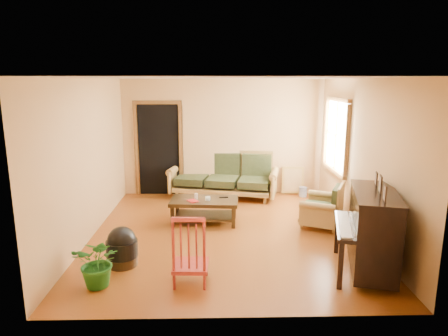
{
  "coord_description": "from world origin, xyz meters",
  "views": [
    {
      "loc": [
        -0.19,
        -6.44,
        2.56
      ],
      "look_at": [
        -0.03,
        0.2,
        1.1
      ],
      "focal_mm": 32.0,
      "sensor_mm": 36.0,
      "label": 1
    }
  ],
  "objects_px": {
    "potted_plant": "(99,262)",
    "coffee_table": "(204,211)",
    "footstool": "(122,251)",
    "ceramic_crock": "(303,192)",
    "piano": "(373,233)",
    "red_chair": "(190,248)",
    "armchair": "(321,204)",
    "sofa": "(223,175)"
  },
  "relations": [
    {
      "from": "potted_plant",
      "to": "coffee_table",
      "type": "bearing_deg",
      "value": 61.15
    },
    {
      "from": "footstool",
      "to": "ceramic_crock",
      "type": "height_order",
      "value": "footstool"
    },
    {
      "from": "piano",
      "to": "footstool",
      "type": "height_order",
      "value": "piano"
    },
    {
      "from": "piano",
      "to": "red_chair",
      "type": "bearing_deg",
      "value": -160.12
    },
    {
      "from": "armchair",
      "to": "footstool",
      "type": "bearing_deg",
      "value": -130.11
    },
    {
      "from": "potted_plant",
      "to": "sofa",
      "type": "bearing_deg",
      "value": 67.34
    },
    {
      "from": "ceramic_crock",
      "to": "potted_plant",
      "type": "xyz_separation_m",
      "value": [
        -3.45,
        -3.93,
        0.22
      ]
    },
    {
      "from": "footstool",
      "to": "ceramic_crock",
      "type": "bearing_deg",
      "value": 45.42
    },
    {
      "from": "coffee_table",
      "to": "potted_plant",
      "type": "distance_m",
      "value": 2.64
    },
    {
      "from": "footstool",
      "to": "potted_plant",
      "type": "xyz_separation_m",
      "value": [
        -0.15,
        -0.59,
        0.12
      ]
    },
    {
      "from": "sofa",
      "to": "piano",
      "type": "relative_size",
      "value": 1.82
    },
    {
      "from": "coffee_table",
      "to": "potted_plant",
      "type": "xyz_separation_m",
      "value": [
        -1.27,
        -2.31,
        0.11
      ]
    },
    {
      "from": "sofa",
      "to": "potted_plant",
      "type": "relative_size",
      "value": 3.57
    },
    {
      "from": "sofa",
      "to": "red_chair",
      "type": "relative_size",
      "value": 2.48
    },
    {
      "from": "piano",
      "to": "potted_plant",
      "type": "relative_size",
      "value": 1.96
    },
    {
      "from": "coffee_table",
      "to": "ceramic_crock",
      "type": "relative_size",
      "value": 5.53
    },
    {
      "from": "coffee_table",
      "to": "red_chair",
      "type": "relative_size",
      "value": 1.29
    },
    {
      "from": "potted_plant",
      "to": "footstool",
      "type": "bearing_deg",
      "value": 75.24
    },
    {
      "from": "footstool",
      "to": "potted_plant",
      "type": "bearing_deg",
      "value": -104.76
    },
    {
      "from": "sofa",
      "to": "potted_plant",
      "type": "bearing_deg",
      "value": -99.7
    },
    {
      "from": "potted_plant",
      "to": "ceramic_crock",
      "type": "bearing_deg",
      "value": 48.74
    },
    {
      "from": "armchair",
      "to": "piano",
      "type": "bearing_deg",
      "value": -58.4
    },
    {
      "from": "sofa",
      "to": "potted_plant",
      "type": "distance_m",
      "value": 4.29
    },
    {
      "from": "sofa",
      "to": "potted_plant",
      "type": "xyz_separation_m",
      "value": [
        -1.65,
        -3.96,
        -0.17
      ]
    },
    {
      "from": "coffee_table",
      "to": "armchair",
      "type": "relative_size",
      "value": 1.51
    },
    {
      "from": "piano",
      "to": "footstool",
      "type": "relative_size",
      "value": 2.91
    },
    {
      "from": "sofa",
      "to": "red_chair",
      "type": "distance_m",
      "value": 3.92
    },
    {
      "from": "armchair",
      "to": "ceramic_crock",
      "type": "height_order",
      "value": "armchair"
    },
    {
      "from": "armchair",
      "to": "piano",
      "type": "distance_m",
      "value": 1.82
    },
    {
      "from": "armchair",
      "to": "potted_plant",
      "type": "relative_size",
      "value": 1.23
    },
    {
      "from": "piano",
      "to": "armchair",
      "type": "bearing_deg",
      "value": 111.46
    },
    {
      "from": "ceramic_crock",
      "to": "coffee_table",
      "type": "bearing_deg",
      "value": -143.29
    },
    {
      "from": "sofa",
      "to": "piano",
      "type": "bearing_deg",
      "value": -49.43
    },
    {
      "from": "ceramic_crock",
      "to": "potted_plant",
      "type": "distance_m",
      "value": 5.23
    },
    {
      "from": "armchair",
      "to": "footstool",
      "type": "relative_size",
      "value": 1.82
    },
    {
      "from": "armchair",
      "to": "potted_plant",
      "type": "height_order",
      "value": "armchair"
    },
    {
      "from": "red_chair",
      "to": "ceramic_crock",
      "type": "relative_size",
      "value": 4.3
    },
    {
      "from": "armchair",
      "to": "footstool",
      "type": "height_order",
      "value": "armchair"
    },
    {
      "from": "armchair",
      "to": "ceramic_crock",
      "type": "xyz_separation_m",
      "value": [
        0.09,
        1.85,
        -0.29
      ]
    },
    {
      "from": "piano",
      "to": "red_chair",
      "type": "relative_size",
      "value": 1.36
    },
    {
      "from": "red_chair",
      "to": "ceramic_crock",
      "type": "bearing_deg",
      "value": 61.6
    },
    {
      "from": "footstool",
      "to": "red_chair",
      "type": "distance_m",
      "value": 1.15
    }
  ]
}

